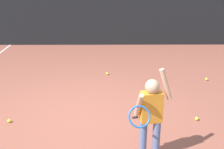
% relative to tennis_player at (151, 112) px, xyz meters
% --- Properties ---
extents(ground_plane, '(20.00, 20.00, 0.00)m').
position_rel_tennis_player_xyz_m(ground_plane, '(-1.07, 1.16, -0.73)').
color(ground_plane, brown).
extents(tennis_player, '(0.66, 0.64, 1.35)m').
position_rel_tennis_player_xyz_m(tennis_player, '(0.00, 0.00, 0.00)').
color(tennis_player, slate).
rests_on(tennis_player, ground).
extents(tennis_ball_0, '(0.07, 0.07, 0.07)m').
position_rel_tennis_player_xyz_m(tennis_ball_0, '(-2.38, 1.01, -0.69)').
color(tennis_ball_0, '#CCE033').
rests_on(tennis_ball_0, ground).
extents(tennis_ball_2, '(0.07, 0.07, 0.07)m').
position_rel_tennis_player_xyz_m(tennis_ball_2, '(1.02, 1.06, -0.69)').
color(tennis_ball_2, '#CCE033').
rests_on(tennis_ball_2, ground).
extents(tennis_ball_3, '(0.07, 0.07, 0.07)m').
position_rel_tennis_player_xyz_m(tennis_ball_3, '(1.83, 3.06, -0.69)').
color(tennis_ball_3, '#CCE033').
rests_on(tennis_ball_3, ground).
extents(tennis_ball_5, '(0.07, 0.07, 0.07)m').
position_rel_tennis_player_xyz_m(tennis_ball_5, '(-0.64, 3.47, -0.69)').
color(tennis_ball_5, '#CCE033').
rests_on(tennis_ball_5, ground).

